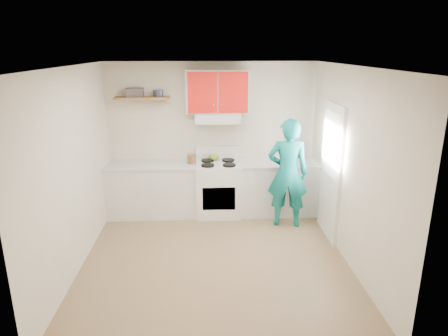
{
  "coord_description": "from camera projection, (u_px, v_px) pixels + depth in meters",
  "views": [
    {
      "loc": [
        -0.12,
        -4.93,
        2.82
      ],
      "look_at": [
        0.15,
        0.55,
        1.15
      ],
      "focal_mm": 31.87,
      "sensor_mm": 36.0,
      "label": 1
    }
  ],
  "objects": [
    {
      "name": "counter_left",
      "position": [
        153.0,
        190.0,
        6.89
      ],
      "size": [
        1.52,
        0.6,
        0.9
      ],
      "primitive_type": "cube",
      "color": "silver",
      "rests_on": "floor"
    },
    {
      "name": "shelf",
      "position": [
        142.0,
        98.0,
        6.57
      ],
      "size": [
        0.9,
        0.3,
        0.04
      ],
      "primitive_type": "cube",
      "color": "brown",
      "rests_on": "back_wall"
    },
    {
      "name": "stove",
      "position": [
        218.0,
        189.0,
        6.91
      ],
      "size": [
        0.76,
        0.65,
        0.92
      ],
      "primitive_type": "cube",
      "color": "white",
      "rests_on": "floor"
    },
    {
      "name": "ceiling",
      "position": [
        214.0,
        66.0,
        4.78
      ],
      "size": [
        3.6,
        3.8,
        0.04
      ],
      "primitive_type": "cube",
      "color": "white",
      "rests_on": "floor"
    },
    {
      "name": "kettle",
      "position": [
        214.0,
        157.0,
        6.93
      ],
      "size": [
        0.18,
        0.18,
        0.14
      ],
      "primitive_type": "ellipsoid",
      "rotation": [
        0.0,
        0.0,
        -0.09
      ],
      "color": "olive",
      "rests_on": "stove"
    },
    {
      "name": "crock",
      "position": [
        192.0,
        160.0,
        6.76
      ],
      "size": [
        0.15,
        0.15,
        0.18
      ],
      "primitive_type": "cylinder",
      "rotation": [
        0.0,
        0.0,
        -0.03
      ],
      "color": "brown",
      "rests_on": "counter_left"
    },
    {
      "name": "cutting_board",
      "position": [
        274.0,
        164.0,
        6.8
      ],
      "size": [
        0.36,
        0.31,
        0.02
      ],
      "primitive_type": "cube",
      "rotation": [
        0.0,
        0.0,
        0.31
      ],
      "color": "olive",
      "rests_on": "counter_right"
    },
    {
      "name": "upper_cabinets",
      "position": [
        218.0,
        91.0,
        6.58
      ],
      "size": [
        1.02,
        0.33,
        0.7
      ],
      "primitive_type": "cube",
      "color": "red",
      "rests_on": "back_wall"
    },
    {
      "name": "range_hood",
      "position": [
        218.0,
        117.0,
        6.65
      ],
      "size": [
        0.76,
        0.44,
        0.15
      ],
      "primitive_type": "cube",
      "color": "silver",
      "rests_on": "back_wall"
    },
    {
      "name": "back_wall",
      "position": [
        212.0,
        138.0,
        6.97
      ],
      "size": [
        3.6,
        0.04,
        2.6
      ],
      "primitive_type": "cube",
      "color": "beige",
      "rests_on": "floor"
    },
    {
      "name": "door_glass",
      "position": [
        331.0,
        144.0,
        5.86
      ],
      "size": [
        0.01,
        0.55,
        0.95
      ],
      "primitive_type": "cube",
      "color": "white",
      "rests_on": "door"
    },
    {
      "name": "door",
      "position": [
        331.0,
        172.0,
        5.99
      ],
      "size": [
        0.05,
        0.85,
        2.05
      ],
      "primitive_type": "cube",
      "color": "white",
      "rests_on": "floor"
    },
    {
      "name": "person",
      "position": [
        288.0,
        173.0,
        6.35
      ],
      "size": [
        0.7,
        0.51,
        1.78
      ],
      "primitive_type": "imported",
      "rotation": [
        0.0,
        0.0,
        3.0
      ],
      "color": "#0D7875",
      "rests_on": "floor"
    },
    {
      "name": "floor",
      "position": [
        215.0,
        258.0,
        5.54
      ],
      "size": [
        3.8,
        3.8,
        0.0
      ],
      "primitive_type": "plane",
      "color": "brown",
      "rests_on": "ground"
    },
    {
      "name": "front_wall",
      "position": [
        220.0,
        236.0,
        3.34
      ],
      "size": [
        3.6,
        0.04,
        2.6
      ],
      "primitive_type": "cube",
      "color": "beige",
      "rests_on": "floor"
    },
    {
      "name": "tin",
      "position": [
        158.0,
        93.0,
        6.59
      ],
      "size": [
        0.2,
        0.2,
        0.1
      ],
      "primitive_type": "cylinder",
      "rotation": [
        0.0,
        0.0,
        0.22
      ],
      "color": "#333D4C",
      "rests_on": "shelf"
    },
    {
      "name": "right_wall",
      "position": [
        351.0,
        167.0,
        5.24
      ],
      "size": [
        0.04,
        3.8,
        2.6
      ],
      "primitive_type": "cube",
      "color": "beige",
      "rests_on": "floor"
    },
    {
      "name": "counter_right",
      "position": [
        277.0,
        188.0,
        6.99
      ],
      "size": [
        1.32,
        0.6,
        0.9
      ],
      "primitive_type": "cube",
      "color": "silver",
      "rests_on": "floor"
    },
    {
      "name": "books",
      "position": [
        135.0,
        93.0,
        6.52
      ],
      "size": [
        0.28,
        0.2,
        0.14
      ],
      "primitive_type": "cube",
      "rotation": [
        0.0,
        0.0,
        0.01
      ],
      "color": "#453C3E",
      "rests_on": "shelf"
    },
    {
      "name": "silicone_mat",
      "position": [
        303.0,
        163.0,
        6.86
      ],
      "size": [
        0.27,
        0.22,
        0.01
      ],
      "primitive_type": "cube",
      "rotation": [
        0.0,
        0.0,
        0.0
      ],
      "color": "red",
      "rests_on": "counter_right"
    },
    {
      "name": "left_wall",
      "position": [
        74.0,
        171.0,
        5.07
      ],
      "size": [
        0.04,
        3.8,
        2.6
      ],
      "primitive_type": "cube",
      "color": "beige",
      "rests_on": "floor"
    }
  ]
}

